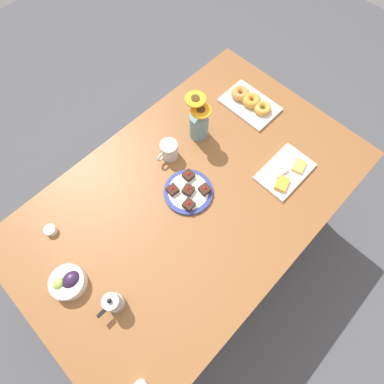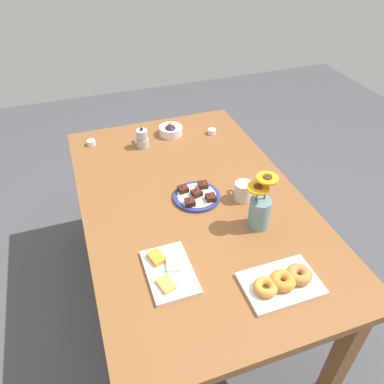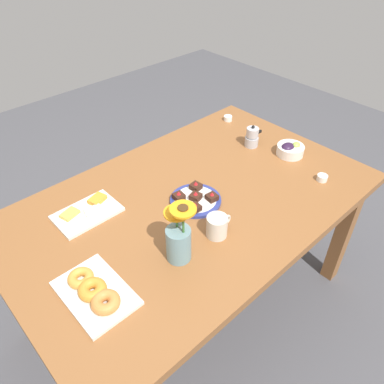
{
  "view_description": "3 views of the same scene",
  "coord_description": "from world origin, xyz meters",
  "px_view_note": "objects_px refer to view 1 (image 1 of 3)",
  "views": [
    {
      "loc": [
        0.38,
        0.37,
        1.96
      ],
      "look_at": [
        0.0,
        0.0,
        0.78
      ],
      "focal_mm": 28.0,
      "sensor_mm": 36.0,
      "label": 1
    },
    {
      "loc": [
        -1.26,
        0.44,
        1.85
      ],
      "look_at": [
        0.0,
        0.0,
        0.78
      ],
      "focal_mm": 35.0,
      "sensor_mm": 36.0,
      "label": 2
    },
    {
      "loc": [
        -0.85,
        -0.91,
        1.79
      ],
      "look_at": [
        0.0,
        0.0,
        0.78
      ],
      "focal_mm": 35.0,
      "sensor_mm": 36.0,
      "label": 3
    }
  ],
  "objects_px": {
    "grape_bowl": "(68,282)",
    "jam_cup_berry": "(51,230)",
    "dining_table": "(192,203)",
    "croissant_platter": "(250,102)",
    "flower_vase": "(199,123)",
    "coffee_mug": "(169,150)",
    "cheese_platter": "(285,172)",
    "dessert_plate": "(189,191)",
    "moka_pot": "(113,302)"
  },
  "relations": [
    {
      "from": "grape_bowl",
      "to": "croissant_platter",
      "type": "bearing_deg",
      "value": -176.65
    },
    {
      "from": "flower_vase",
      "to": "moka_pot",
      "type": "relative_size",
      "value": 2.09
    },
    {
      "from": "dining_table",
      "to": "moka_pot",
      "type": "xyz_separation_m",
      "value": [
        0.53,
        0.11,
        0.13
      ]
    },
    {
      "from": "coffee_mug",
      "to": "grape_bowl",
      "type": "relative_size",
      "value": 0.86
    },
    {
      "from": "cheese_platter",
      "to": "croissant_platter",
      "type": "xyz_separation_m",
      "value": [
        -0.19,
        -0.37,
        0.01
      ]
    },
    {
      "from": "dining_table",
      "to": "coffee_mug",
      "type": "relative_size",
      "value": 13.71
    },
    {
      "from": "dining_table",
      "to": "jam_cup_berry",
      "type": "xyz_separation_m",
      "value": [
        0.53,
        -0.31,
        0.1
      ]
    },
    {
      "from": "jam_cup_berry",
      "to": "moka_pot",
      "type": "relative_size",
      "value": 0.4
    },
    {
      "from": "cheese_platter",
      "to": "flower_vase",
      "type": "height_order",
      "value": "flower_vase"
    },
    {
      "from": "croissant_platter",
      "to": "coffee_mug",
      "type": "bearing_deg",
      "value": -8.62
    },
    {
      "from": "jam_cup_berry",
      "to": "moka_pot",
      "type": "bearing_deg",
      "value": 90.89
    },
    {
      "from": "dining_table",
      "to": "moka_pot",
      "type": "height_order",
      "value": "moka_pot"
    },
    {
      "from": "dining_table",
      "to": "coffee_mug",
      "type": "bearing_deg",
      "value": -108.59
    },
    {
      "from": "coffee_mug",
      "to": "dining_table",
      "type": "bearing_deg",
      "value": 71.41
    },
    {
      "from": "croissant_platter",
      "to": "moka_pot",
      "type": "xyz_separation_m",
      "value": [
        1.1,
        0.26,
        0.03
      ]
    },
    {
      "from": "coffee_mug",
      "to": "croissant_platter",
      "type": "bearing_deg",
      "value": 171.38
    },
    {
      "from": "croissant_platter",
      "to": "dessert_plate",
      "type": "height_order",
      "value": "dessert_plate"
    },
    {
      "from": "jam_cup_berry",
      "to": "dessert_plate",
      "type": "distance_m",
      "value": 0.61
    },
    {
      "from": "dining_table",
      "to": "dessert_plate",
      "type": "distance_m",
      "value": 0.1
    },
    {
      "from": "jam_cup_berry",
      "to": "moka_pot",
      "type": "distance_m",
      "value": 0.42
    },
    {
      "from": "grape_bowl",
      "to": "moka_pot",
      "type": "height_order",
      "value": "moka_pot"
    },
    {
      "from": "croissant_platter",
      "to": "flower_vase",
      "type": "height_order",
      "value": "flower_vase"
    },
    {
      "from": "coffee_mug",
      "to": "moka_pot",
      "type": "bearing_deg",
      "value": 28.86
    },
    {
      "from": "dining_table",
      "to": "jam_cup_berry",
      "type": "relative_size",
      "value": 33.33
    },
    {
      "from": "grape_bowl",
      "to": "cheese_platter",
      "type": "xyz_separation_m",
      "value": [
        -0.98,
        0.3,
        -0.02
      ]
    },
    {
      "from": "flower_vase",
      "to": "grape_bowl",
      "type": "bearing_deg",
      "value": 8.61
    },
    {
      "from": "jam_cup_berry",
      "to": "flower_vase",
      "type": "height_order",
      "value": "flower_vase"
    },
    {
      "from": "croissant_platter",
      "to": "jam_cup_berry",
      "type": "distance_m",
      "value": 1.12
    },
    {
      "from": "coffee_mug",
      "to": "flower_vase",
      "type": "bearing_deg",
      "value": 175.63
    },
    {
      "from": "dining_table",
      "to": "croissant_platter",
      "type": "bearing_deg",
      "value": -165.63
    },
    {
      "from": "dessert_plate",
      "to": "coffee_mug",
      "type": "bearing_deg",
      "value": -110.06
    },
    {
      "from": "flower_vase",
      "to": "dining_table",
      "type": "bearing_deg",
      "value": 38.94
    },
    {
      "from": "coffee_mug",
      "to": "cheese_platter",
      "type": "relative_size",
      "value": 0.45
    },
    {
      "from": "dining_table",
      "to": "flower_vase",
      "type": "xyz_separation_m",
      "value": [
        -0.26,
        -0.21,
        0.17
      ]
    },
    {
      "from": "croissant_platter",
      "to": "flower_vase",
      "type": "relative_size",
      "value": 1.12
    },
    {
      "from": "grape_bowl",
      "to": "cheese_platter",
      "type": "bearing_deg",
      "value": 162.84
    },
    {
      "from": "dessert_plate",
      "to": "flower_vase",
      "type": "xyz_separation_m",
      "value": [
        -0.26,
        -0.19,
        0.07
      ]
    },
    {
      "from": "coffee_mug",
      "to": "dessert_plate",
      "type": "xyz_separation_m",
      "value": [
        0.07,
        0.2,
        -0.03
      ]
    },
    {
      "from": "coffee_mug",
      "to": "cheese_platter",
      "type": "xyz_separation_m",
      "value": [
        -0.31,
        0.45,
        -0.04
      ]
    },
    {
      "from": "jam_cup_berry",
      "to": "dessert_plate",
      "type": "height_order",
      "value": "dessert_plate"
    },
    {
      "from": "moka_pot",
      "to": "jam_cup_berry",
      "type": "bearing_deg",
      "value": -89.11
    },
    {
      "from": "coffee_mug",
      "to": "dessert_plate",
      "type": "relative_size",
      "value": 0.53
    },
    {
      "from": "jam_cup_berry",
      "to": "dining_table",
      "type": "bearing_deg",
      "value": 149.84
    },
    {
      "from": "cheese_platter",
      "to": "dessert_plate",
      "type": "bearing_deg",
      "value": -33.25
    },
    {
      "from": "croissant_platter",
      "to": "dessert_plate",
      "type": "relative_size",
      "value": 1.27
    },
    {
      "from": "dining_table",
      "to": "moka_pot",
      "type": "distance_m",
      "value": 0.55
    },
    {
      "from": "grape_bowl",
      "to": "moka_pot",
      "type": "xyz_separation_m",
      "value": [
        -0.08,
        0.19,
        0.02
      ]
    },
    {
      "from": "grape_bowl",
      "to": "jam_cup_berry",
      "type": "height_order",
      "value": "grape_bowl"
    },
    {
      "from": "coffee_mug",
      "to": "dessert_plate",
      "type": "bearing_deg",
      "value": 69.94
    },
    {
      "from": "coffee_mug",
      "to": "grape_bowl",
      "type": "bearing_deg",
      "value": 12.03
    }
  ]
}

